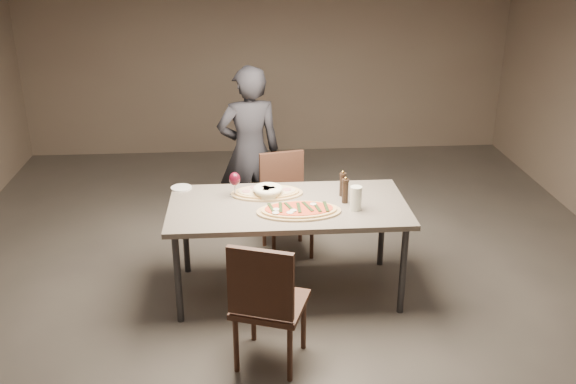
{
  "coord_description": "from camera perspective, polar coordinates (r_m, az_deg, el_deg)",
  "views": [
    {
      "loc": [
        -0.33,
        -4.42,
        2.68
      ],
      "look_at": [
        0.0,
        0.0,
        0.85
      ],
      "focal_mm": 40.0,
      "sensor_mm": 36.0,
      "label": 1
    }
  ],
  "objects": [
    {
      "name": "pepper_mill_left",
      "position": [
        4.85,
        5.11,
        0.13
      ],
      "size": [
        0.05,
        0.05,
        0.21
      ],
      "rotation": [
        0.0,
        0.0,
        0.16
      ],
      "color": "black",
      "rests_on": "dining_table"
    },
    {
      "name": "bread_basket",
      "position": [
        4.96,
        -1.8,
        0.09
      ],
      "size": [
        0.23,
        0.23,
        0.08
      ],
      "rotation": [
        0.0,
        0.0,
        0.39
      ],
      "color": "#F3EBC5",
      "rests_on": "dining_table"
    },
    {
      "name": "pepper_mill_right",
      "position": [
        4.98,
        4.88,
        0.72
      ],
      "size": [
        0.05,
        0.05,
        0.21
      ],
      "rotation": [
        0.0,
        0.0,
        -0.05
      ],
      "color": "black",
      "rests_on": "dining_table"
    },
    {
      "name": "chair_near",
      "position": [
        4.09,
        -1.95,
        -9.51
      ],
      "size": [
        0.56,
        0.56,
        0.92
      ],
      "rotation": [
        0.0,
        0.0,
        -0.34
      ],
      "color": "#41261B",
      "rests_on": "ground"
    },
    {
      "name": "wine_glass",
      "position": [
        4.95,
        -4.77,
        1.1
      ],
      "size": [
        0.09,
        0.09,
        0.2
      ],
      "rotation": [
        0.0,
        0.0,
        0.37
      ],
      "color": "silver",
      "rests_on": "dining_table"
    },
    {
      "name": "side_plate",
      "position": [
        5.2,
        -9.47,
        0.38
      ],
      "size": [
        0.17,
        0.17,
        0.01
      ],
      "rotation": [
        0.0,
        0.0,
        0.09
      ],
      "color": "white",
      "rests_on": "dining_table"
    },
    {
      "name": "carafe",
      "position": [
        4.74,
        6.05,
        -0.55
      ],
      "size": [
        0.09,
        0.09,
        0.18
      ],
      "rotation": [
        0.0,
        0.0,
        -0.34
      ],
      "color": "silver",
      "rests_on": "dining_table"
    },
    {
      "name": "ham_pizza",
      "position": [
        5.02,
        -1.89,
        -0.04
      ],
      "size": [
        0.57,
        0.31,
        0.04
      ],
      "rotation": [
        0.0,
        0.0,
        -0.22
      ],
      "color": "tan",
      "rests_on": "dining_table"
    },
    {
      "name": "room",
      "position": [
        4.62,
        0.0,
        6.32
      ],
      "size": [
        7.0,
        7.0,
        7.0
      ],
      "color": "#544F49",
      "rests_on": "ground"
    },
    {
      "name": "chair_far",
      "position": [
        5.62,
        -0.28,
        -0.49
      ],
      "size": [
        0.49,
        0.49,
        0.88
      ],
      "rotation": [
        0.0,
        0.0,
        3.35
      ],
      "color": "#41261B",
      "rests_on": "ground"
    },
    {
      "name": "diner",
      "position": [
        5.85,
        -3.44,
        3.57
      ],
      "size": [
        0.64,
        0.48,
        1.59
      ],
      "primitive_type": "imported",
      "rotation": [
        0.0,
        0.0,
        3.32
      ],
      "color": "black",
      "rests_on": "ground"
    },
    {
      "name": "oil_dish",
      "position": [
        4.73,
        3.54,
        -1.62
      ],
      "size": [
        0.14,
        0.14,
        0.02
      ],
      "rotation": [
        0.0,
        0.0,
        -0.38
      ],
      "color": "white",
      "rests_on": "dining_table"
    },
    {
      "name": "dining_table",
      "position": [
        4.86,
        0.0,
        -1.71
      ],
      "size": [
        1.8,
        0.9,
        0.75
      ],
      "color": "slate",
      "rests_on": "ground"
    },
    {
      "name": "zucchini_pizza",
      "position": [
        4.7,
        0.95,
        -1.64
      ],
      "size": [
        0.62,
        0.35,
        0.05
      ],
      "rotation": [
        0.0,
        0.0,
        0.32
      ],
      "color": "tan",
      "rests_on": "dining_table"
    }
  ]
}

